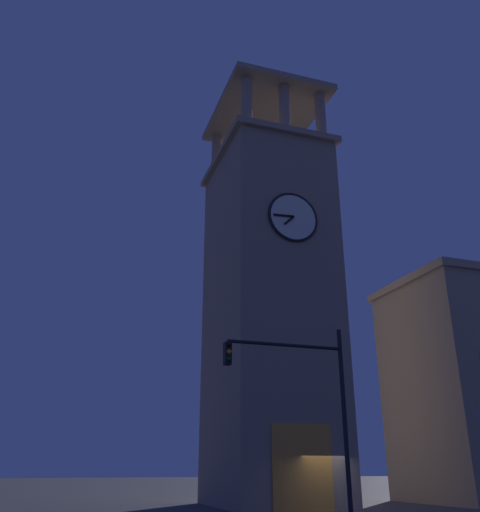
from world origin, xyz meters
TOP-DOWN VIEW (x-y plane):
  - clocktower at (1.21, -4.95)m, footprint 6.93×8.59m
  - traffic_signal_near at (4.92, 7.81)m, footprint 4.39×0.41m

SIDE VIEW (x-z plane):
  - traffic_signal_near at x=4.92m, z-range 1.00..7.60m
  - clocktower at x=1.21m, z-range -2.66..25.05m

